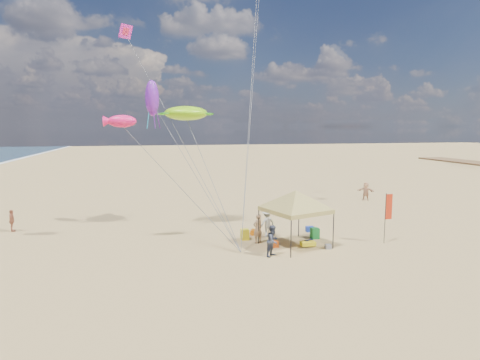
{
  "coord_description": "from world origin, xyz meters",
  "views": [
    {
      "loc": [
        -5.53,
        -21.88,
        7.38
      ],
      "look_at": [
        0.0,
        3.0,
        4.0
      ],
      "focal_mm": 30.2,
      "sensor_mm": 36.0,
      "label": 1
    }
  ],
  "objects_px": {
    "beach_cart": "(308,244)",
    "person_far_c": "(366,191)",
    "cooler_red": "(274,244)",
    "cooler_blue": "(310,229)",
    "person_near_c": "(267,223)",
    "person_far_a": "(12,221)",
    "chair_green": "(315,233)",
    "person_near_b": "(273,241)",
    "person_near_a": "(258,228)",
    "feather_flag": "(388,210)",
    "chair_yellow": "(245,234)",
    "canopy_tent": "(296,193)"
  },
  "relations": [
    {
      "from": "person_far_a",
      "to": "person_near_a",
      "type": "bearing_deg",
      "value": -128.48
    },
    {
      "from": "chair_green",
      "to": "person_near_c",
      "type": "bearing_deg",
      "value": 159.38
    },
    {
      "from": "cooler_red",
      "to": "person_far_a",
      "type": "bearing_deg",
      "value": 155.93
    },
    {
      "from": "cooler_red",
      "to": "person_far_a",
      "type": "relative_size",
      "value": 0.34
    },
    {
      "from": "person_near_c",
      "to": "person_far_a",
      "type": "distance_m",
      "value": 17.97
    },
    {
      "from": "cooler_blue",
      "to": "chair_green",
      "type": "distance_m",
      "value": 1.72
    },
    {
      "from": "person_far_a",
      "to": "person_near_b",
      "type": "bearing_deg",
      "value": -136.11
    },
    {
      "from": "chair_green",
      "to": "beach_cart",
      "type": "distance_m",
      "value": 2.04
    },
    {
      "from": "feather_flag",
      "to": "chair_yellow",
      "type": "distance_m",
      "value": 9.25
    },
    {
      "from": "cooler_red",
      "to": "chair_green",
      "type": "xyz_separation_m",
      "value": [
        3.26,
        1.31,
        0.16
      ]
    },
    {
      "from": "feather_flag",
      "to": "person_near_a",
      "type": "height_order",
      "value": "feather_flag"
    },
    {
      "from": "cooler_red",
      "to": "cooler_blue",
      "type": "distance_m",
      "value": 4.68
    },
    {
      "from": "feather_flag",
      "to": "person_near_a",
      "type": "xyz_separation_m",
      "value": [
        -8.02,
        1.8,
        -1.2
      ]
    },
    {
      "from": "person_near_a",
      "to": "person_near_b",
      "type": "distance_m",
      "value": 2.76
    },
    {
      "from": "chair_yellow",
      "to": "person_near_c",
      "type": "height_order",
      "value": "person_near_c"
    },
    {
      "from": "person_near_a",
      "to": "person_far_a",
      "type": "distance_m",
      "value": 17.47
    },
    {
      "from": "cooler_blue",
      "to": "person_near_a",
      "type": "relative_size",
      "value": 0.28
    },
    {
      "from": "feather_flag",
      "to": "beach_cart",
      "type": "height_order",
      "value": "feather_flag"
    },
    {
      "from": "feather_flag",
      "to": "canopy_tent",
      "type": "bearing_deg",
      "value": 173.87
    },
    {
      "from": "person_near_b",
      "to": "person_near_a",
      "type": "bearing_deg",
      "value": 51.05
    },
    {
      "from": "person_near_c",
      "to": "canopy_tent",
      "type": "bearing_deg",
      "value": 92.48
    },
    {
      "from": "canopy_tent",
      "to": "person_near_a",
      "type": "bearing_deg",
      "value": 150.87
    },
    {
      "from": "beach_cart",
      "to": "cooler_blue",
      "type": "bearing_deg",
      "value": 65.85
    },
    {
      "from": "cooler_blue",
      "to": "chair_yellow",
      "type": "height_order",
      "value": "chair_yellow"
    },
    {
      "from": "beach_cart",
      "to": "chair_yellow",
      "type": "bearing_deg",
      "value": 145.31
    },
    {
      "from": "person_near_a",
      "to": "cooler_red",
      "type": "bearing_deg",
      "value": 101.33
    },
    {
      "from": "cooler_blue",
      "to": "person_far_a",
      "type": "xyz_separation_m",
      "value": [
        -20.56,
        4.59,
        0.6
      ]
    },
    {
      "from": "feather_flag",
      "to": "person_near_b",
      "type": "height_order",
      "value": "feather_flag"
    },
    {
      "from": "cooler_red",
      "to": "beach_cart",
      "type": "bearing_deg",
      "value": -9.67
    },
    {
      "from": "chair_green",
      "to": "person_far_c",
      "type": "xyz_separation_m",
      "value": [
        10.59,
        12.04,
        0.57
      ]
    },
    {
      "from": "feather_flag",
      "to": "chair_green",
      "type": "height_order",
      "value": "feather_flag"
    },
    {
      "from": "cooler_red",
      "to": "person_far_c",
      "type": "bearing_deg",
      "value": 43.96
    },
    {
      "from": "person_near_c",
      "to": "person_far_a",
      "type": "height_order",
      "value": "person_near_c"
    },
    {
      "from": "beach_cart",
      "to": "person_far_c",
      "type": "bearing_deg",
      "value": 49.4
    },
    {
      "from": "chair_green",
      "to": "person_near_a",
      "type": "bearing_deg",
      "value": -177.03
    },
    {
      "from": "person_near_a",
      "to": "person_far_a",
      "type": "xyz_separation_m",
      "value": [
        -16.23,
        6.47,
        -0.16
      ]
    },
    {
      "from": "person_near_b",
      "to": "person_far_c",
      "type": "distance_m",
      "value": 20.8
    },
    {
      "from": "chair_green",
      "to": "feather_flag",
      "type": "bearing_deg",
      "value": -26.44
    },
    {
      "from": "cooler_red",
      "to": "person_far_a",
      "type": "xyz_separation_m",
      "value": [
        -16.96,
        7.58,
        0.6
      ]
    },
    {
      "from": "cooler_blue",
      "to": "person_near_b",
      "type": "bearing_deg",
      "value": -131.94
    },
    {
      "from": "chair_yellow",
      "to": "person_far_a",
      "type": "height_order",
      "value": "person_far_a"
    },
    {
      "from": "feather_flag",
      "to": "person_far_a",
      "type": "bearing_deg",
      "value": 161.16
    },
    {
      "from": "canopy_tent",
      "to": "person_far_a",
      "type": "relative_size",
      "value": 3.95
    },
    {
      "from": "person_near_c",
      "to": "person_far_c",
      "type": "relative_size",
      "value": 1.02
    },
    {
      "from": "chair_yellow",
      "to": "person_far_a",
      "type": "relative_size",
      "value": 0.44
    },
    {
      "from": "chair_yellow",
      "to": "person_near_c",
      "type": "distance_m",
      "value": 1.77
    },
    {
      "from": "canopy_tent",
      "to": "person_near_b",
      "type": "relative_size",
      "value": 3.43
    },
    {
      "from": "person_far_c",
      "to": "person_far_a",
      "type": "bearing_deg",
      "value": -129.43
    },
    {
      "from": "beach_cart",
      "to": "person_near_a",
      "type": "bearing_deg",
      "value": 152.65
    },
    {
      "from": "person_near_c",
      "to": "person_far_a",
      "type": "xyz_separation_m",
      "value": [
        -17.22,
        5.14,
        -0.15
      ]
    }
  ]
}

